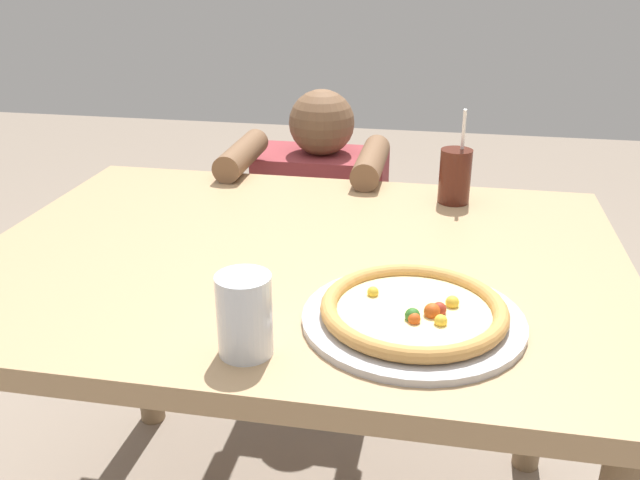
{
  "coord_description": "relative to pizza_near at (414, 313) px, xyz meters",
  "views": [
    {
      "loc": [
        0.26,
        -1.16,
        1.28
      ],
      "look_at": [
        0.04,
        -0.0,
        0.78
      ],
      "focal_mm": 38.39,
      "sensor_mm": 36.0,
      "label": 1
    }
  ],
  "objects": [
    {
      "name": "diner_seated",
      "position": [
        -0.32,
        0.95,
        -0.35
      ],
      "size": [
        0.41,
        0.52,
        0.92
      ],
      "color": "#333847",
      "rests_on": "ground"
    },
    {
      "name": "dining_table",
      "position": [
        -0.23,
        0.23,
        -0.13
      ],
      "size": [
        1.23,
        0.91,
        0.75
      ],
      "color": "tan",
      "rests_on": "ground"
    },
    {
      "name": "drink_cup_colored",
      "position": [
        0.06,
        0.57,
        0.05
      ],
      "size": [
        0.07,
        0.07,
        0.22
      ],
      "color": "#4C1E14",
      "rests_on": "dining_table"
    },
    {
      "name": "pizza_near",
      "position": [
        0.0,
        0.0,
        0.0
      ],
      "size": [
        0.34,
        0.34,
        0.04
      ],
      "color": "#B7B7BC",
      "rests_on": "dining_table"
    },
    {
      "name": "water_cup_clear",
      "position": [
        -0.23,
        -0.13,
        0.05
      ],
      "size": [
        0.08,
        0.08,
        0.12
      ],
      "color": "silver",
      "rests_on": "dining_table"
    }
  ]
}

